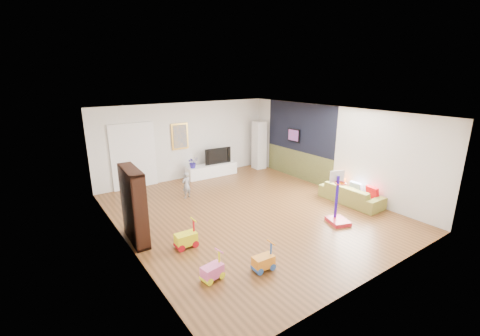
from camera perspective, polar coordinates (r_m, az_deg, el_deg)
floor at (r=8.91m, az=1.49°, el=-7.71°), size 6.50×7.50×0.00m
ceiling at (r=8.20m, az=1.63°, el=9.81°), size 6.50×7.50×0.00m
wall_back at (r=11.60m, az=-9.55°, el=4.76°), size 6.50×0.00×2.70m
wall_front at (r=6.04m, az=23.37°, el=-7.25°), size 6.50×0.00×2.70m
wall_left at (r=7.11m, az=-20.07°, el=-3.41°), size 0.00×7.50×2.70m
wall_right at (r=10.66m, az=15.78°, el=3.35°), size 0.00×7.50×2.70m
navy_accent at (r=11.47m, az=10.53°, el=7.12°), size 0.01×3.20×1.70m
olive_wainscot at (r=11.76m, az=10.19°, el=0.61°), size 0.01×3.20×1.00m
doorway at (r=10.97m, az=-18.35°, el=1.88°), size 1.45×0.06×2.10m
painting_back at (r=11.43m, az=-10.64°, el=5.55°), size 0.62×0.06×0.92m
artwork_right at (r=11.61m, az=9.52°, el=5.78°), size 0.04×0.56×0.46m
media_console at (r=11.90m, az=-5.05°, el=-0.38°), size 1.93×0.53×0.45m
tall_cabinet at (r=12.73m, az=3.43°, el=4.09°), size 0.46×0.46×1.88m
bookshelf at (r=7.49m, az=-18.36°, el=-6.33°), size 0.36×1.18×1.70m
sofa at (r=9.93m, az=19.13°, el=-4.41°), size 0.75×1.86×0.54m
basketball_hoop at (r=8.36m, az=17.37°, el=-5.18°), size 0.62×0.68×1.34m
ride_on_yellow at (r=7.16m, az=-9.63°, el=-11.56°), size 0.47×0.29×0.61m
ride_on_orange at (r=6.36m, az=4.18°, el=-15.55°), size 0.42×0.28×0.55m
ride_on_pink at (r=6.12m, az=-4.99°, el=-17.07°), size 0.44×0.31×0.53m
child at (r=9.84m, az=-9.51°, el=-3.03°), size 0.34×0.26×0.81m
tv at (r=11.92m, az=-4.14°, el=2.27°), size 1.04×0.20×0.60m
vase_plant at (r=11.42m, az=-8.38°, el=1.03°), size 0.39×0.34×0.41m
pillow_left at (r=9.77m, az=22.47°, el=-4.12°), size 0.16×0.39×0.38m
pillow_center at (r=10.02m, az=19.93°, el=-3.35°), size 0.10×0.37×0.37m
pillow_right at (r=10.33m, az=17.27°, el=-2.51°), size 0.14×0.38×0.37m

